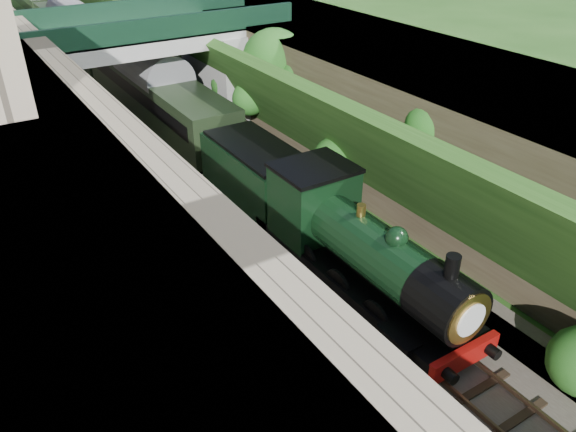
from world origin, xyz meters
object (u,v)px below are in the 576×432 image
Objects in this scene: tree at (274,64)px; tender at (258,179)px; locomotive at (361,252)px; road_bridge at (153,65)px.

tree is 8.41m from tender.
tree is at bearing 53.06° from tender.
tree is at bearing 70.93° from locomotive.
road_bridge reaches higher than tree.
road_bridge reaches higher than locomotive.
tree is 0.65× the size of locomotive.
tree is 14.68m from locomotive.
locomotive is at bearing -89.23° from road_bridge.
road_bridge is 1.56× the size of locomotive.
tender is (-0.00, 7.36, -0.27)m from locomotive.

